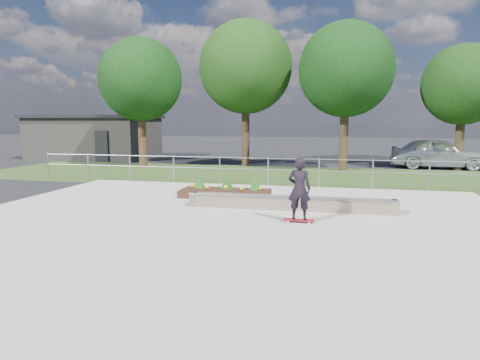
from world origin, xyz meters
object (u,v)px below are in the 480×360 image
skateboarder (299,189)px  parked_car (438,153)px  grind_ledge (289,203)px  planter_bed (225,191)px

skateboarder → parked_car: size_ratio=0.33×
grind_ledge → planter_bed: planter_bed is taller
grind_ledge → skateboarder: size_ratio=3.60×
skateboarder → parked_car: (6.37, 14.69, -0.08)m
planter_bed → parked_car: bearing=51.6°
parked_car → planter_bed: bearing=144.9°
skateboarder → grind_ledge: bearing=104.8°
grind_ledge → skateboarder: 1.71m
planter_bed → parked_car: size_ratio=0.60×
planter_bed → parked_car: 14.70m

